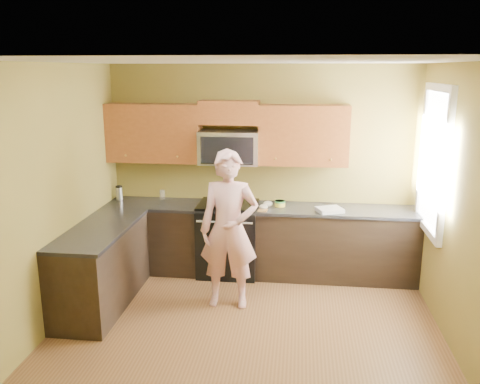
# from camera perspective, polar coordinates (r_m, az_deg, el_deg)

# --- Properties ---
(floor) EXTENTS (4.00, 4.00, 0.00)m
(floor) POSITION_cam_1_polar(r_m,az_deg,el_deg) (5.18, 0.48, -16.61)
(floor) COLOR brown
(floor) RESTS_ON ground
(ceiling) EXTENTS (4.00, 4.00, 0.00)m
(ceiling) POSITION_cam_1_polar(r_m,az_deg,el_deg) (4.46, 0.56, 14.78)
(ceiling) COLOR white
(ceiling) RESTS_ON ground
(wall_back) EXTENTS (4.00, 0.00, 4.00)m
(wall_back) POSITION_cam_1_polar(r_m,az_deg,el_deg) (6.58, 2.47, 2.68)
(wall_back) COLOR olive
(wall_back) RESTS_ON ground
(wall_front) EXTENTS (4.00, 0.00, 4.00)m
(wall_front) POSITION_cam_1_polar(r_m,az_deg,el_deg) (2.80, -4.19, -13.47)
(wall_front) COLOR olive
(wall_front) RESTS_ON ground
(wall_left) EXTENTS (0.00, 4.00, 4.00)m
(wall_left) POSITION_cam_1_polar(r_m,az_deg,el_deg) (5.25, -21.74, -1.24)
(wall_left) COLOR olive
(wall_left) RESTS_ON ground
(wall_right) EXTENTS (0.00, 4.00, 4.00)m
(wall_right) POSITION_cam_1_polar(r_m,az_deg,el_deg) (4.86, 24.71, -2.72)
(wall_right) COLOR olive
(wall_right) RESTS_ON ground
(cabinet_back_run) EXTENTS (4.00, 0.60, 0.88)m
(cabinet_back_run) POSITION_cam_1_polar(r_m,az_deg,el_deg) (6.53, 2.17, -5.69)
(cabinet_back_run) COLOR black
(cabinet_back_run) RESTS_ON floor
(cabinet_left_run) EXTENTS (0.60, 1.60, 0.88)m
(cabinet_left_run) POSITION_cam_1_polar(r_m,az_deg,el_deg) (5.92, -15.60, -8.38)
(cabinet_left_run) COLOR black
(cabinet_left_run) RESTS_ON floor
(countertop_back) EXTENTS (4.00, 0.62, 0.04)m
(countertop_back) POSITION_cam_1_polar(r_m,az_deg,el_deg) (6.38, 2.20, -1.83)
(countertop_back) COLOR black
(countertop_back) RESTS_ON cabinet_back_run
(countertop_left) EXTENTS (0.62, 1.60, 0.04)m
(countertop_left) POSITION_cam_1_polar(r_m,az_deg,el_deg) (5.76, -15.80, -4.14)
(countertop_left) COLOR black
(countertop_left) RESTS_ON cabinet_left_run
(stove) EXTENTS (0.76, 0.65, 0.95)m
(stove) POSITION_cam_1_polar(r_m,az_deg,el_deg) (6.54, -1.35, -5.33)
(stove) COLOR black
(stove) RESTS_ON floor
(microwave) EXTENTS (0.76, 0.40, 0.42)m
(microwave) POSITION_cam_1_polar(r_m,az_deg,el_deg) (6.41, -1.24, 3.29)
(microwave) COLOR silver
(microwave) RESTS_ON wall_back
(upper_cab_left) EXTENTS (1.22, 0.33, 0.75)m
(upper_cab_left) POSITION_cam_1_polar(r_m,az_deg,el_deg) (6.65, -9.68, 3.49)
(upper_cab_left) COLOR brown
(upper_cab_left) RESTS_ON wall_back
(upper_cab_right) EXTENTS (1.12, 0.33, 0.75)m
(upper_cab_right) POSITION_cam_1_polar(r_m,az_deg,el_deg) (6.38, 7.20, 3.14)
(upper_cab_right) COLOR brown
(upper_cab_right) RESTS_ON wall_back
(upper_cab_over_mw) EXTENTS (0.76, 0.33, 0.30)m
(upper_cab_over_mw) POSITION_cam_1_polar(r_m,az_deg,el_deg) (6.36, -1.22, 9.12)
(upper_cab_over_mw) COLOR brown
(upper_cab_over_mw) RESTS_ON wall_back
(window) EXTENTS (0.06, 1.06, 1.66)m
(window) POSITION_cam_1_polar(r_m,az_deg,el_deg) (5.91, 21.40, 3.39)
(window) COLOR white
(window) RESTS_ON wall_right
(woman) EXTENTS (0.66, 0.44, 1.79)m
(woman) POSITION_cam_1_polar(r_m,az_deg,el_deg) (5.54, -1.27, -4.35)
(woman) COLOR #E17079
(woman) RESTS_ON floor
(frying_pan) EXTENTS (0.37, 0.55, 0.07)m
(frying_pan) POSITION_cam_1_polar(r_m,az_deg,el_deg) (6.16, -2.14, -1.92)
(frying_pan) COLOR black
(frying_pan) RESTS_ON stove
(butter_tub) EXTENTS (0.17, 0.17, 0.10)m
(butter_tub) POSITION_cam_1_polar(r_m,az_deg,el_deg) (6.39, 4.61, -1.66)
(butter_tub) COLOR yellow
(butter_tub) RESTS_ON countertop_back
(toast_slice) EXTENTS (0.12, 0.12, 0.01)m
(toast_slice) POSITION_cam_1_polar(r_m,az_deg,el_deg) (6.18, 2.62, -2.11)
(toast_slice) COLOR #B27F47
(toast_slice) RESTS_ON countertop_back
(napkin_a) EXTENTS (0.13, 0.14, 0.06)m
(napkin_a) POSITION_cam_1_polar(r_m,az_deg,el_deg) (6.25, 2.73, -1.71)
(napkin_a) COLOR silver
(napkin_a) RESTS_ON countertop_back
(napkin_b) EXTENTS (0.15, 0.16, 0.07)m
(napkin_b) POSITION_cam_1_polar(r_m,az_deg,el_deg) (6.39, 3.23, -1.34)
(napkin_b) COLOR silver
(napkin_b) RESTS_ON countertop_back
(dish_towel) EXTENTS (0.37, 0.33, 0.05)m
(dish_towel) POSITION_cam_1_polar(r_m,az_deg,el_deg) (6.23, 10.23, -2.02)
(dish_towel) COLOR white
(dish_towel) RESTS_ON countertop_back
(travel_mug) EXTENTS (0.11, 0.11, 0.19)m
(travel_mug) POSITION_cam_1_polar(r_m,az_deg,el_deg) (6.90, -13.64, -0.84)
(travel_mug) COLOR silver
(travel_mug) RESTS_ON countertop_back
(glass_b) EXTENTS (0.09, 0.09, 0.12)m
(glass_b) POSITION_cam_1_polar(r_m,az_deg,el_deg) (6.79, -8.91, -0.32)
(glass_b) COLOR silver
(glass_b) RESTS_ON countertop_back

